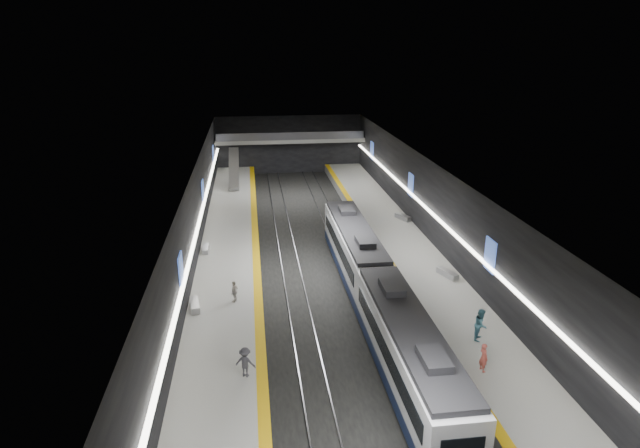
{
  "coord_description": "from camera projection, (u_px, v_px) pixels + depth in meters",
  "views": [
    {
      "loc": [
        -5.4,
        -38.69,
        17.95
      ],
      "look_at": [
        0.52,
        6.2,
        2.2
      ],
      "focal_mm": 30.0,
      "sensor_mm": 36.0,
      "label": 1
    }
  ],
  "objects": [
    {
      "name": "passenger_left_a",
      "position": [
        235.0,
        292.0,
        36.11
      ],
      "size": [
        0.69,
        0.98,
        1.54
      ],
      "primitive_type": "imported",
      "rotation": [
        0.0,
        0.0,
        -1.96
      ],
      "color": "beige",
      "rests_on": "platform_left"
    },
    {
      "name": "train",
      "position": [
        376.0,
        289.0,
        35.48
      ],
      "size": [
        2.69,
        30.04,
        3.6
      ],
      "color": "#101C3E",
      "rests_on": "ground"
    },
    {
      "name": "bench_left_near",
      "position": [
        195.0,
        305.0,
        35.4
      ],
      "size": [
        0.83,
        1.98,
        0.47
      ],
      "primitive_type": "cube",
      "rotation": [
        0.0,
        0.0,
        0.16
      ],
      "color": "#99999E",
      "rests_on": "platform_left"
    },
    {
      "name": "ceiling",
      "position": [
        324.0,
        178.0,
        40.16
      ],
      "size": [
        20.0,
        70.0,
        0.04
      ],
      "primitive_type": "cube",
      "rotation": [
        3.14,
        0.0,
        0.0
      ],
      "color": "beige",
      "rests_on": "wall_left"
    },
    {
      "name": "wall_back",
      "position": [
        289.0,
        145.0,
        74.25
      ],
      "size": [
        20.0,
        0.04,
        8.0
      ],
      "primitive_type": "cube",
      "color": "black",
      "rests_on": "ground"
    },
    {
      "name": "bench_right_far",
      "position": [
        403.0,
        217.0,
        52.75
      ],
      "size": [
        1.31,
        2.03,
        0.48
      ],
      "primitive_type": "cube",
      "rotation": [
        0.0,
        0.0,
        0.42
      ],
      "color": "#99999E",
      "rests_on": "platform_right"
    },
    {
      "name": "passenger_right_b",
      "position": [
        481.0,
        325.0,
        31.51
      ],
      "size": [
        1.15,
        1.21,
        1.97
      ],
      "primitive_type": "imported",
      "rotation": [
        0.0,
        0.0,
        0.97
      ],
      "color": "teal",
      "rests_on": "platform_right"
    },
    {
      "name": "tactile_strip_left",
      "position": [
        257.0,
        267.0,
        41.8
      ],
      "size": [
        0.6,
        70.0,
        0.02
      ],
      "primitive_type": "cube",
      "color": "#E2AB0B",
      "rests_on": "platform_left"
    },
    {
      "name": "wall_right",
      "position": [
        447.0,
        223.0,
        42.71
      ],
      "size": [
        0.04,
        70.0,
        8.0
      ],
      "primitive_type": "cube",
      "color": "black",
      "rests_on": "ground"
    },
    {
      "name": "ad_posters",
      "position": [
        322.0,
        218.0,
        42.25
      ],
      "size": [
        19.94,
        53.5,
        2.2
      ],
      "color": "#4366CA",
      "rests_on": "wall_left"
    },
    {
      "name": "passenger_left_b",
      "position": [
        245.0,
        362.0,
        28.08
      ],
      "size": [
        1.24,
        0.97,
        1.68
      ],
      "primitive_type": "imported",
      "rotation": [
        0.0,
        0.0,
        2.79
      ],
      "color": "#3C3B43",
      "rests_on": "platform_left"
    },
    {
      "name": "wall_left",
      "position": [
        192.0,
        234.0,
        40.24
      ],
      "size": [
        0.04,
        70.0,
        8.0
      ],
      "primitive_type": "cube",
      "color": "black",
      "rests_on": "ground"
    },
    {
      "name": "platform_left",
      "position": [
        229.0,
        275.0,
        41.7
      ],
      "size": [
        5.0,
        70.0,
        1.0
      ],
      "primitive_type": "cube",
      "color": "slate",
      "rests_on": "ground"
    },
    {
      "name": "cove_light_left",
      "position": [
        195.0,
        237.0,
        40.33
      ],
      "size": [
        0.25,
        68.6,
        0.12
      ],
      "primitive_type": "cube",
      "color": "white",
      "rests_on": "wall_left"
    },
    {
      "name": "cove_light_right",
      "position": [
        445.0,
        225.0,
        42.75
      ],
      "size": [
        0.25,
        68.6,
        0.12
      ],
      "primitive_type": "cube",
      "color": "white",
      "rests_on": "wall_right"
    },
    {
      "name": "tile_surface_left",
      "position": [
        228.0,
        269.0,
        41.53
      ],
      "size": [
        5.0,
        70.0,
        0.02
      ],
      "primitive_type": "cube",
      "color": "#A0A09B",
      "rests_on": "platform_left"
    },
    {
      "name": "ground",
      "position": [
        324.0,
        275.0,
        42.79
      ],
      "size": [
        70.0,
        70.0,
        0.0
      ],
      "primitive_type": "plane",
      "color": "black",
      "rests_on": "ground"
    },
    {
      "name": "tile_surface_right",
      "position": [
        415.0,
        259.0,
        43.39
      ],
      "size": [
        5.0,
        70.0,
        0.02
      ],
      "primitive_type": "cube",
      "color": "#A0A09B",
      "rests_on": "platform_right"
    },
    {
      "name": "mezzanine_bridge",
      "position": [
        290.0,
        140.0,
        71.97
      ],
      "size": [
        20.0,
        3.0,
        1.5
      ],
      "color": "gray",
      "rests_on": "wall_left"
    },
    {
      "name": "rails",
      "position": [
        324.0,
        275.0,
        42.77
      ],
      "size": [
        6.52,
        70.0,
        0.12
      ],
      "color": "gray",
      "rests_on": "ground"
    },
    {
      "name": "bench_left_far",
      "position": [
        206.0,
        249.0,
        44.91
      ],
      "size": [
        0.5,
        1.76,
        0.43
      ],
      "primitive_type": "cube",
      "rotation": [
        0.0,
        0.0,
        0.01
      ],
      "color": "#99999E",
      "rests_on": "platform_left"
    },
    {
      "name": "bench_right_near",
      "position": [
        447.0,
        274.0,
        40.14
      ],
      "size": [
        1.18,
        2.01,
        0.48
      ],
      "primitive_type": "cube",
      "rotation": [
        0.0,
        0.0,
        0.35
      ],
      "color": "#99999E",
      "rests_on": "platform_right"
    },
    {
      "name": "passenger_right_a",
      "position": [
        484.0,
        358.0,
        28.54
      ],
      "size": [
        0.49,
        0.66,
        1.65
      ],
      "primitive_type": "imported",
      "rotation": [
        0.0,
        0.0,
        1.75
      ],
      "color": "#C45349",
      "rests_on": "platform_right"
    },
    {
      "name": "escalator",
      "position": [
        234.0,
        169.0,
        65.26
      ],
      "size": [
        1.2,
        7.5,
        3.92
      ],
      "primitive_type": "cube",
      "rotation": [
        0.44,
        0.0,
        0.0
      ],
      "color": "#99999E",
      "rests_on": "platform_left"
    },
    {
      "name": "tactile_strip_right",
      "position": [
        389.0,
        260.0,
        43.11
      ],
      "size": [
        0.6,
        70.0,
        0.02
      ],
      "primitive_type": "cube",
      "color": "#E2AB0B",
      "rests_on": "platform_right"
    },
    {
      "name": "platform_right",
      "position": [
        415.0,
        265.0,
        43.55
      ],
      "size": [
        5.0,
        70.0,
        1.0
      ],
      "primitive_type": "cube",
      "color": "slate",
      "rests_on": "ground"
    }
  ]
}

